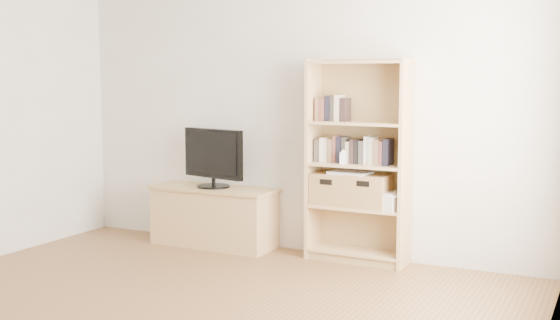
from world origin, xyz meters
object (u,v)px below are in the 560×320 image
Objects in this scene: television at (213,158)px; baby_monitor at (343,158)px; bookshelf at (358,161)px; tv_stand at (214,218)px; laptop at (350,173)px; basket_left at (332,189)px; basket_right at (369,191)px.

baby_monitor is at bearing 12.51° from television.
baby_monitor is (-0.10, -0.09, 0.03)m from bookshelf.
tv_stand is 3.42× the size of laptop.
television is at bearing -175.28° from basket_left.
basket_right is at bearing 15.99° from television.
basket_right is at bearing 0.24° from basket_left.
laptop is (1.32, 0.05, 0.49)m from tv_stand.
bookshelf reaches higher than tv_stand.
basket_left is (-0.23, 0.00, -0.25)m from bookshelf.
tv_stand is 0.67× the size of bookshelf.
baby_monitor is 0.30× the size of basket_right.
laptop is (1.32, 0.05, -0.07)m from television.
baby_monitor is at bearing -154.77° from basket_right.
television reaches higher than tv_stand.
television is at bearing -171.90° from laptop.
laptop is (0.04, 0.08, -0.13)m from baby_monitor.
bookshelf is 5.09× the size of basket_right.
bookshelf is at bearing 32.21° from baby_monitor.
basket_left is at bearing 133.05° from baby_monitor.
bookshelf is at bearing 18.62° from laptop.
bookshelf is 5.10× the size of laptop.
baby_monitor is 0.35m from basket_right.
laptop is (-0.06, -0.01, -0.10)m from bookshelf.
tv_stand is 11.50× the size of baby_monitor.
basket_right is (0.33, -0.01, 0.00)m from basket_left.
tv_stand is at bearing -171.90° from laptop.
basket_left is 0.22m from laptop.
basket_right reaches higher than tv_stand.
television is at bearing 0.00° from tv_stand.
television is 2.15× the size of basket_left.
basket_right is (1.49, 0.06, 0.35)m from tv_stand.
bookshelf is 0.12m from laptop.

